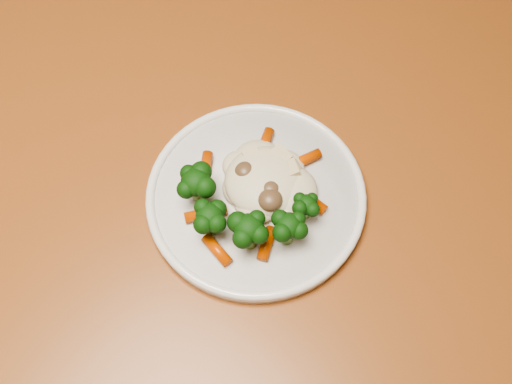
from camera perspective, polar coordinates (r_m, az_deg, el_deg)
dining_table at (r=0.79m, az=4.94°, el=-4.03°), size 1.40×1.07×0.75m
plate at (r=0.70m, az=0.00°, el=-0.52°), size 0.24×0.24×0.01m
meal at (r=0.67m, az=-0.33°, el=-0.44°), size 0.16×0.17×0.05m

